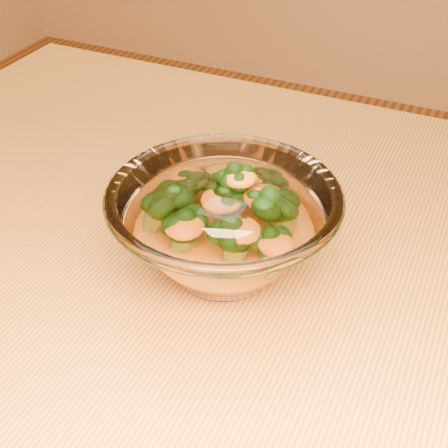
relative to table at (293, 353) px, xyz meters
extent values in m
cube|color=#BC8138|center=(0.00, 0.00, 0.08)|extent=(1.20, 0.80, 0.04)
cylinder|color=brown|center=(-0.54, 0.34, -0.30)|extent=(0.06, 0.06, 0.71)
ellipsoid|color=white|center=(-0.08, -0.01, 0.11)|extent=(0.10, 0.10, 0.02)
torus|color=white|center=(-0.08, -0.01, 0.19)|extent=(0.22, 0.22, 0.01)
ellipsoid|color=orange|center=(-0.08, -0.01, 0.13)|extent=(0.12, 0.12, 0.03)
camera|label=1|loc=(0.12, -0.43, 0.51)|focal=50.00mm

